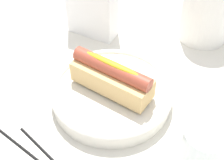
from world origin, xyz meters
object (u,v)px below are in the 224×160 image
object	(u,v)px
hotdog_front	(112,77)
napkin_box	(92,5)
serving_bowl	(112,94)
water_glass	(202,152)
paper_towel_roll	(207,12)

from	to	relation	value
hotdog_front	napkin_box	size ratio (longest dim) A/B	1.01
serving_bowl	water_glass	world-z (taller)	water_glass
hotdog_front	napkin_box	world-z (taller)	napkin_box
hotdog_front	paper_towel_roll	world-z (taller)	paper_towel_roll
serving_bowl	paper_towel_roll	xyz separation A→B (m)	(0.05, 0.28, 0.05)
water_glass	paper_towel_roll	world-z (taller)	paper_towel_roll
hotdog_front	napkin_box	distance (m)	0.22
serving_bowl	napkin_box	size ratio (longest dim) A/B	1.50
serving_bowl	water_glass	bearing A→B (deg)	-9.31
water_glass	napkin_box	size ratio (longest dim) A/B	0.60
paper_towel_roll	hotdog_front	bearing A→B (deg)	-99.67
napkin_box	serving_bowl	bearing A→B (deg)	-50.92
water_glass	napkin_box	distance (m)	0.40
water_glass	serving_bowl	bearing A→B (deg)	170.69
hotdog_front	napkin_box	bearing A→B (deg)	138.22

